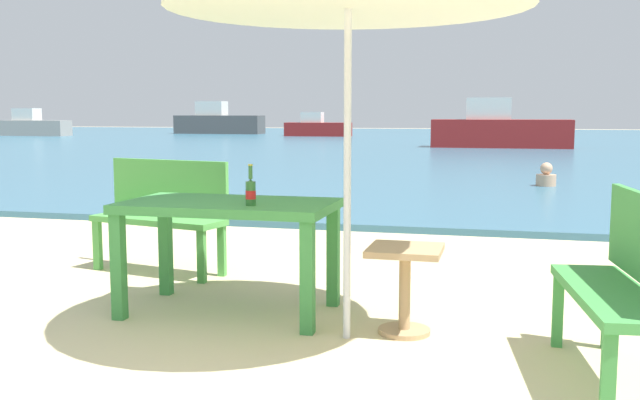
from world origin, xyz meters
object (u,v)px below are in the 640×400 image
object	(u,v)px
side_table_wood	(405,277)
swimmer_person	(546,177)
picnic_table_green	(229,218)
boat_tanker	(32,126)
boat_fishing_trawler	(317,127)
bench_green_left	(163,208)
bench_green_right	(626,277)
beer_bottle_amber	(251,191)
boat_barge	(499,130)
boat_ferry	(218,122)

from	to	relation	value
side_table_wood	swimmer_person	distance (m)	8.94
picnic_table_green	boat_tanker	bearing A→B (deg)	127.72
picnic_table_green	boat_fishing_trawler	distance (m)	34.73
bench_green_left	swimmer_person	size ratio (longest dim) A/B	3.05
side_table_wood	bench_green_right	size ratio (longest dim) A/B	0.44
picnic_table_green	beer_bottle_amber	xyz separation A→B (m)	(0.22, -0.17, 0.20)
boat_barge	side_table_wood	bearing A→B (deg)	-90.80
bench_green_left	boat_fishing_trawler	distance (m)	33.46
swimmer_person	boat_barge	world-z (taller)	boat_barge
beer_bottle_amber	boat_tanker	world-z (taller)	boat_tanker
bench_green_right	boat_fishing_trawler	size ratio (longest dim) A/B	0.34
swimmer_person	boat_fishing_trawler	size ratio (longest dim) A/B	0.11
swimmer_person	beer_bottle_amber	bearing A→B (deg)	-104.39
boat_fishing_trawler	picnic_table_green	bearing A→B (deg)	-76.39
boat_fishing_trawler	boat_ferry	distance (m)	7.67
boat_ferry	boat_fishing_trawler	bearing A→B (deg)	-23.75
beer_bottle_amber	boat_ferry	size ratio (longest dim) A/B	0.05
bench_green_right	boat_tanker	xyz separation A→B (m)	(-26.02, 31.30, 0.08)
swimmer_person	boat_tanker	bearing A→B (deg)	140.02
swimmer_person	boat_barge	size ratio (longest dim) A/B	0.08
picnic_table_green	boat_barge	size ratio (longest dim) A/B	0.28
boat_tanker	side_table_wood	bearing A→B (deg)	-51.06
boat_ferry	side_table_wood	bearing A→B (deg)	-66.10
swimmer_person	boat_barge	distance (m)	14.29
picnic_table_green	swimmer_person	bearing A→B (deg)	74.00
bench_green_right	bench_green_left	bearing A→B (deg)	152.15
beer_bottle_amber	side_table_wood	xyz separation A→B (m)	(1.00, -0.02, -0.50)
picnic_table_green	bench_green_right	xyz separation A→B (m)	(2.38, -0.73, -0.11)
bench_green_left	boat_barge	size ratio (longest dim) A/B	0.25
bench_green_right	beer_bottle_amber	bearing A→B (deg)	165.44
swimmer_person	boat_ferry	world-z (taller)	boat_ferry
boat_ferry	picnic_table_green	bearing A→B (deg)	-67.59
beer_bottle_amber	boat_barge	distance (m)	23.11
side_table_wood	boat_tanker	distance (m)	39.54
side_table_wood	boat_fishing_trawler	world-z (taller)	boat_fishing_trawler
bench_green_right	picnic_table_green	bearing A→B (deg)	162.95
beer_bottle_amber	side_table_wood	distance (m)	1.11
beer_bottle_amber	bench_green_right	distance (m)	2.26
beer_bottle_amber	boat_fishing_trawler	world-z (taller)	boat_fishing_trawler
picnic_table_green	beer_bottle_amber	distance (m)	0.34
picnic_table_green	boat_ferry	xyz separation A→B (m)	(-15.19, 36.85, 0.13)
picnic_table_green	bench_green_right	world-z (taller)	bench_green_right
beer_bottle_amber	boat_tanker	bearing A→B (deg)	127.82
side_table_wood	bench_green_left	world-z (taller)	bench_green_left
picnic_table_green	boat_ferry	world-z (taller)	boat_ferry
boat_fishing_trawler	bench_green_right	bearing A→B (deg)	-72.98
swimmer_person	picnic_table_green	bearing A→B (deg)	-106.00
beer_bottle_amber	boat_fishing_trawler	xyz separation A→B (m)	(-8.39, 33.93, -0.30)
bench_green_right	boat_ferry	xyz separation A→B (m)	(-17.58, 37.58, 0.24)
picnic_table_green	boat_barge	world-z (taller)	boat_barge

